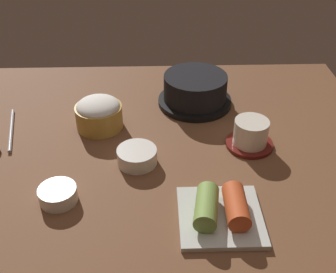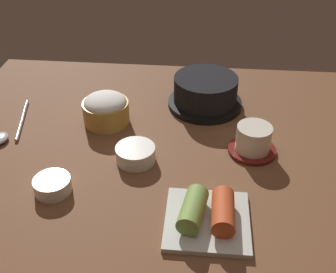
# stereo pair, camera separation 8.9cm
# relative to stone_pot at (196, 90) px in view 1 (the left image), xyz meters

# --- Properties ---
(dining_table) EXTENTS (1.00, 0.76, 0.02)m
(dining_table) POSITION_rel_stone_pot_xyz_m (-0.09, -0.16, -0.05)
(dining_table) COLOR brown
(dining_table) RESTS_ON ground
(stone_pot) EXTENTS (0.18, 0.18, 0.08)m
(stone_pot) POSITION_rel_stone_pot_xyz_m (0.00, 0.00, 0.00)
(stone_pot) COLOR black
(stone_pot) RESTS_ON dining_table
(rice_bowl) EXTENTS (0.11, 0.11, 0.07)m
(rice_bowl) POSITION_rel_stone_pot_xyz_m (-0.23, -0.10, -0.00)
(rice_bowl) COLOR #B78C38
(rice_bowl) RESTS_ON dining_table
(tea_cup_with_saucer) EXTENTS (0.10, 0.10, 0.06)m
(tea_cup_with_saucer) POSITION_rel_stone_pot_xyz_m (0.10, -0.18, -0.01)
(tea_cup_with_saucer) COLOR maroon
(tea_cup_with_saucer) RESTS_ON dining_table
(banchan_cup_center) EXTENTS (0.08, 0.08, 0.03)m
(banchan_cup_center) POSITION_rel_stone_pot_xyz_m (-0.14, -0.23, -0.02)
(banchan_cup_center) COLOR white
(banchan_cup_center) RESTS_ON dining_table
(kimchi_plate) EXTENTS (0.15, 0.15, 0.05)m
(kimchi_plate) POSITION_rel_stone_pot_xyz_m (0.01, -0.39, -0.02)
(kimchi_plate) COLOR silver
(kimchi_plate) RESTS_ON dining_table
(side_bowl_near) EXTENTS (0.07, 0.07, 0.03)m
(side_bowl_near) POSITION_rel_stone_pot_xyz_m (-0.28, -0.34, -0.02)
(side_bowl_near) COLOR white
(side_bowl_near) RESTS_ON dining_table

